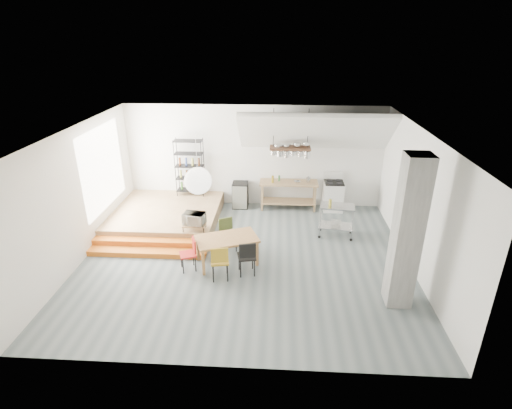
# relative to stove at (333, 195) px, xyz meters

# --- Properties ---
(floor) EXTENTS (8.00, 8.00, 0.00)m
(floor) POSITION_rel_stove_xyz_m (-2.50, -3.16, -0.48)
(floor) COLOR #566164
(floor) RESTS_ON ground
(wall_back) EXTENTS (8.00, 0.04, 3.20)m
(wall_back) POSITION_rel_stove_xyz_m (-2.50, 0.34, 1.12)
(wall_back) COLOR silver
(wall_back) RESTS_ON ground
(wall_left) EXTENTS (0.04, 7.00, 3.20)m
(wall_left) POSITION_rel_stove_xyz_m (-6.50, -3.16, 1.12)
(wall_left) COLOR silver
(wall_left) RESTS_ON ground
(wall_right) EXTENTS (0.04, 7.00, 3.20)m
(wall_right) POSITION_rel_stove_xyz_m (1.50, -3.16, 1.12)
(wall_right) COLOR silver
(wall_right) RESTS_ON ground
(ceiling) EXTENTS (8.00, 7.00, 0.02)m
(ceiling) POSITION_rel_stove_xyz_m (-2.50, -3.16, 2.72)
(ceiling) COLOR white
(ceiling) RESTS_ON wall_back
(slope_ceiling) EXTENTS (4.40, 1.44, 1.32)m
(slope_ceiling) POSITION_rel_stove_xyz_m (-0.70, -0.26, 2.07)
(slope_ceiling) COLOR white
(slope_ceiling) RESTS_ON wall_back
(window_pane) EXTENTS (0.02, 2.50, 2.20)m
(window_pane) POSITION_rel_stove_xyz_m (-6.48, -1.66, 1.32)
(window_pane) COLOR white
(window_pane) RESTS_ON wall_left
(platform) EXTENTS (3.00, 3.00, 0.40)m
(platform) POSITION_rel_stove_xyz_m (-5.00, -1.16, -0.28)
(platform) COLOR olive
(platform) RESTS_ON ground
(step_lower) EXTENTS (3.00, 0.35, 0.13)m
(step_lower) POSITION_rel_stove_xyz_m (-5.00, -3.11, -0.41)
(step_lower) COLOR #CB6217
(step_lower) RESTS_ON ground
(step_upper) EXTENTS (3.00, 0.35, 0.27)m
(step_upper) POSITION_rel_stove_xyz_m (-5.00, -2.76, -0.35)
(step_upper) COLOR #CB6217
(step_upper) RESTS_ON ground
(concrete_column) EXTENTS (0.50, 0.50, 3.20)m
(concrete_column) POSITION_rel_stove_xyz_m (0.80, -4.66, 1.12)
(concrete_column) COLOR slate
(concrete_column) RESTS_ON ground
(kitchen_counter) EXTENTS (1.80, 0.60, 0.91)m
(kitchen_counter) POSITION_rel_stove_xyz_m (-1.40, -0.01, 0.15)
(kitchen_counter) COLOR olive
(kitchen_counter) RESTS_ON ground
(stove) EXTENTS (0.60, 0.60, 1.18)m
(stove) POSITION_rel_stove_xyz_m (0.00, 0.00, 0.00)
(stove) COLOR white
(stove) RESTS_ON ground
(pot_rack) EXTENTS (1.20, 0.50, 1.43)m
(pot_rack) POSITION_rel_stove_xyz_m (-1.37, -0.23, 1.50)
(pot_rack) COLOR #3F2719
(pot_rack) RESTS_ON ceiling
(wire_shelving) EXTENTS (0.88, 0.38, 1.80)m
(wire_shelving) POSITION_rel_stove_xyz_m (-4.50, 0.04, 0.85)
(wire_shelving) COLOR black
(wire_shelving) RESTS_ON platform
(microwave_shelf) EXTENTS (0.60, 0.40, 0.16)m
(microwave_shelf) POSITION_rel_stove_xyz_m (-3.90, -2.41, 0.07)
(microwave_shelf) COLOR olive
(microwave_shelf) RESTS_ON platform
(paper_lantern) EXTENTS (0.60, 0.60, 0.60)m
(paper_lantern) POSITION_rel_stove_xyz_m (-3.48, -3.58, 1.72)
(paper_lantern) COLOR white
(paper_lantern) RESTS_ON ceiling
(dining_table) EXTENTS (1.64, 1.29, 0.69)m
(dining_table) POSITION_rel_stove_xyz_m (-2.92, -3.36, 0.13)
(dining_table) COLOR #935E35
(dining_table) RESTS_ON ground
(chair_mustard) EXTENTS (0.46, 0.46, 0.88)m
(chair_mustard) POSITION_rel_stove_xyz_m (-2.99, -4.09, 0.04)
(chair_mustard) COLOR #A47E1C
(chair_mustard) RESTS_ON ground
(chair_black) EXTENTS (0.47, 0.47, 0.87)m
(chair_black) POSITION_rel_stove_xyz_m (-2.40, -3.86, 0.04)
(chair_black) COLOR black
(chair_black) RESTS_ON ground
(chair_olive) EXTENTS (0.52, 0.52, 0.85)m
(chair_olive) POSITION_rel_stove_xyz_m (-3.00, -2.68, 0.03)
(chair_olive) COLOR #485729
(chair_olive) RESTS_ON ground
(chair_red) EXTENTS (0.47, 0.47, 0.79)m
(chair_red) POSITION_rel_stove_xyz_m (-3.74, -3.68, -0.01)
(chair_red) COLOR red
(chair_red) RESTS_ON ground
(rolling_cart) EXTENTS (0.99, 0.64, 0.91)m
(rolling_cart) POSITION_rel_stove_xyz_m (-0.12, -1.79, 0.11)
(rolling_cart) COLOR silver
(rolling_cart) RESTS_ON ground
(mini_fridge) EXTENTS (0.48, 0.48, 0.82)m
(mini_fridge) POSITION_rel_stove_xyz_m (-2.93, 0.04, -0.07)
(mini_fridge) COLOR black
(mini_fridge) RESTS_ON ground
(microwave) EXTENTS (0.61, 0.47, 0.31)m
(microwave) POSITION_rel_stove_xyz_m (-3.90, -2.41, 0.24)
(microwave) COLOR beige
(microwave) RESTS_ON microwave_shelf
(bowl) EXTENTS (0.22, 0.22, 0.05)m
(bowl) POSITION_rel_stove_xyz_m (-1.14, -0.06, 0.45)
(bowl) COLOR silver
(bowl) RESTS_ON kitchen_counter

